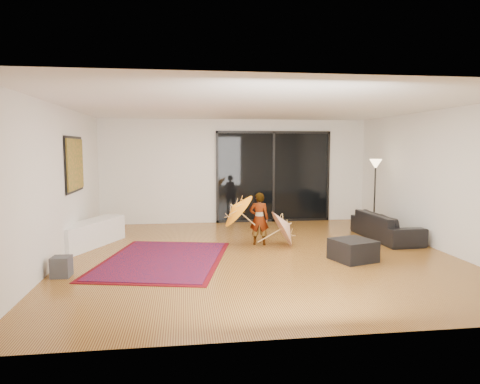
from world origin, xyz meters
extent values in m
plane|color=#A6742D|center=(0.00, 0.00, 0.00)|extent=(7.00, 7.00, 0.00)
plane|color=white|center=(0.00, 0.00, 2.70)|extent=(7.00, 7.00, 0.00)
plane|color=silver|center=(0.00, 3.50, 1.35)|extent=(7.00, 0.00, 7.00)
plane|color=silver|center=(0.00, -3.50, 1.35)|extent=(7.00, 0.00, 7.00)
plane|color=silver|center=(-3.50, 0.00, 1.35)|extent=(0.00, 7.00, 7.00)
plane|color=silver|center=(3.50, 0.00, 1.35)|extent=(0.00, 7.00, 7.00)
cube|color=black|center=(1.00, 3.47, 1.20)|extent=(3.00, 0.04, 2.40)
cube|color=black|center=(1.00, 3.45, 2.37)|extent=(3.06, 0.06, 0.06)
cube|color=black|center=(1.00, 3.45, 0.03)|extent=(3.06, 0.06, 0.06)
cube|color=black|center=(1.00, 3.45, 1.20)|extent=(0.06, 0.06, 2.40)
cube|color=black|center=(-3.48, 1.00, 1.65)|extent=(0.02, 1.28, 1.08)
cube|color=#214F1F|center=(-3.46, 1.00, 1.65)|extent=(0.03, 1.18, 0.98)
cube|color=white|center=(-3.25, 1.09, 0.25)|extent=(1.17, 1.85, 0.51)
cube|color=#424244|center=(-3.25, -0.95, 0.16)|extent=(0.29, 0.29, 0.31)
cube|color=#52070E|center=(-1.75, -0.18, 0.01)|extent=(2.58, 3.19, 0.01)
cube|color=maroon|center=(-1.75, -0.18, 0.01)|extent=(2.39, 3.00, 0.02)
imported|color=black|center=(2.95, 0.96, 0.28)|extent=(0.84, 1.96, 0.56)
cube|color=black|center=(1.55, -0.63, 0.19)|extent=(0.82, 0.82, 0.37)
cylinder|color=black|center=(3.10, 1.87, 0.02)|extent=(0.29, 0.29, 0.03)
cylinder|color=black|center=(3.10, 1.87, 0.78)|extent=(0.04, 0.04, 1.57)
cone|color=#FFD899|center=(3.10, 1.87, 1.59)|extent=(0.29, 0.29, 0.23)
imported|color=#999999|center=(0.14, 0.79, 0.54)|extent=(0.43, 0.32, 1.07)
cone|color=orange|center=(-0.41, 0.74, 0.73)|extent=(0.66, 0.80, 0.71)
cylinder|color=tan|center=(-0.41, 0.74, 0.40)|extent=(0.39, 0.02, 0.35)
cylinder|color=tan|center=(-0.41, 0.74, 0.84)|extent=(0.05, 0.02, 0.05)
cone|color=silver|center=(0.74, 0.64, 0.51)|extent=(0.55, 0.79, 0.79)
cylinder|color=tan|center=(0.74, 0.64, 0.13)|extent=(0.49, 0.02, 0.28)
cylinder|color=tan|center=(0.74, 0.64, 0.62)|extent=(0.06, 0.02, 0.05)
camera|label=1|loc=(-1.38, -7.64, 1.98)|focal=32.00mm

